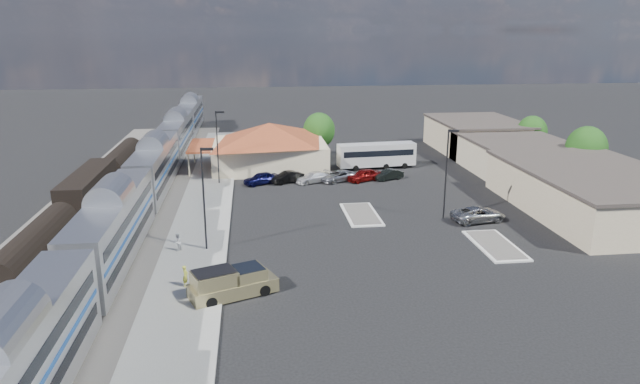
{
  "coord_description": "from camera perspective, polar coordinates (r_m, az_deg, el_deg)",
  "views": [
    {
      "loc": [
        -6.83,
        -52.43,
        18.2
      ],
      "look_at": [
        -0.33,
        1.3,
        2.8
      ],
      "focal_mm": 32.0,
      "sensor_mm": 36.0,
      "label": 1
    }
  ],
  "objects": [
    {
      "name": "parked_car_f",
      "position": [
        72.35,
        6.85,
        1.73
      ],
      "size": [
        4.15,
        2.78,
        1.29
      ],
      "primitive_type": "imported",
      "rotation": [
        0.0,
        0.0,
        -1.17
      ],
      "color": "black",
      "rests_on": "ground"
    },
    {
      "name": "person_b",
      "position": [
        49.78,
        -14.07,
        -4.88
      ],
      "size": [
        0.83,
        0.92,
        1.56
      ],
      "primitive_type": "imported",
      "rotation": [
        0.0,
        0.0,
        -1.95
      ],
      "color": "silver",
      "rests_on": "platform"
    },
    {
      "name": "tree_east_c",
      "position": [
        89.59,
        20.43,
        5.62
      ],
      "size": [
        4.41,
        4.41,
        6.21
      ],
      "color": "#382314",
      "rests_on": "ground"
    },
    {
      "name": "ground",
      "position": [
        55.91,
        0.49,
        -3.11
      ],
      "size": [
        280.0,
        280.0,
        0.0
      ],
      "primitive_type": "plane",
      "color": "black",
      "rests_on": "ground"
    },
    {
      "name": "lamp_plat_s",
      "position": [
        48.35,
        -11.48,
        0.13
      ],
      "size": [
        1.08,
        0.25,
        9.0
      ],
      "color": "black",
      "rests_on": "ground"
    },
    {
      "name": "parked_car_d",
      "position": [
        71.12,
        1.83,
        1.61
      ],
      "size": [
        5.31,
        4.14,
        1.34
      ],
      "primitive_type": "imported",
      "rotation": [
        0.0,
        0.0,
        -1.11
      ],
      "color": "gray",
      "rests_on": "ground"
    },
    {
      "name": "person_a",
      "position": [
        43.02,
        -13.31,
        -8.16
      ],
      "size": [
        0.51,
        0.66,
        1.6
      ],
      "primitive_type": "imported",
      "rotation": [
        0.0,
        0.0,
        1.33
      ],
      "color": "#CBD041",
      "rests_on": "platform"
    },
    {
      "name": "lamp_lot",
      "position": [
        57.2,
        12.63,
        2.5
      ],
      "size": [
        1.08,
        0.25,
        9.0
      ],
      "color": "black",
      "rests_on": "ground"
    },
    {
      "name": "passenger_train",
      "position": [
        68.09,
        -16.17,
        2.24
      ],
      "size": [
        3.0,
        104.0,
        5.55
      ],
      "color": "silver",
      "rests_on": "ground"
    },
    {
      "name": "parked_car_a",
      "position": [
        70.04,
        -5.92,
        1.37
      ],
      "size": [
        4.7,
        3.48,
        1.49
      ],
      "primitive_type": "imported",
      "rotation": [
        0.0,
        0.0,
        -1.12
      ],
      "color": "#0B0C38",
      "rests_on": "ground"
    },
    {
      "name": "tree_depot",
      "position": [
        84.21,
        -0.1,
        6.2
      ],
      "size": [
        4.71,
        4.71,
        6.63
      ],
      "color": "#382314",
      "rests_on": "ground"
    },
    {
      "name": "coach_bus",
      "position": [
        78.03,
        5.67,
        3.8
      ],
      "size": [
        10.78,
        3.24,
        3.41
      ],
      "rotation": [
        0.0,
        0.0,
        1.66
      ],
      "color": "white",
      "rests_on": "ground"
    },
    {
      "name": "lamp_plat_n",
      "position": [
        69.74,
        -10.17,
        5.01
      ],
      "size": [
        1.08,
        0.25,
        9.0
      ],
      "color": "black",
      "rests_on": "ground"
    },
    {
      "name": "buildings_east",
      "position": [
        76.92,
        20.23,
        2.94
      ],
      "size": [
        14.4,
        51.4,
        4.8
      ],
      "color": "#C6B28C",
      "rests_on": "ground"
    },
    {
      "name": "traffic_island_north",
      "position": [
        52.3,
        17.13,
        -5.1
      ],
      "size": [
        3.3,
        7.5,
        0.21
      ],
      "color": "silver",
      "rests_on": "ground"
    },
    {
      "name": "traffic_island_south",
      "position": [
        58.37,
        4.14,
        -2.22
      ],
      "size": [
        3.3,
        7.5,
        0.21
      ],
      "color": "silver",
      "rests_on": "ground"
    },
    {
      "name": "platform",
      "position": [
        61.39,
        -11.42,
        -1.6
      ],
      "size": [
        5.5,
        92.0,
        0.18
      ],
      "primitive_type": "cube",
      "color": "gray",
      "rests_on": "ground"
    },
    {
      "name": "tree_east_b",
      "position": [
        77.54,
        25.08,
        4.0
      ],
      "size": [
        4.94,
        4.94,
        6.96
      ],
      "color": "#382314",
      "rests_on": "ground"
    },
    {
      "name": "parked_car_b",
      "position": [
        70.45,
        -3.32,
        1.48
      ],
      "size": [
        4.49,
        3.28,
        1.41
      ],
      "primitive_type": "imported",
      "rotation": [
        0.0,
        0.0,
        -1.1
      ],
      "color": "black",
      "rests_on": "ground"
    },
    {
      "name": "parked_car_e",
      "position": [
        71.36,
        4.41,
        1.69
      ],
      "size": [
        4.79,
        3.46,
        1.51
      ],
      "primitive_type": "imported",
      "rotation": [
        0.0,
        0.0,
        -1.15
      ],
      "color": "maroon",
      "rests_on": "ground"
    },
    {
      "name": "railbed",
      "position": [
        64.66,
        -19.26,
        -1.32
      ],
      "size": [
        16.0,
        100.0,
        0.12
      ],
      "primitive_type": "cube",
      "color": "#4C4944",
      "rests_on": "ground"
    },
    {
      "name": "freight_cars",
      "position": [
        64.4,
        -22.11,
        0.05
      ],
      "size": [
        2.8,
        46.0,
        4.0
      ],
      "color": "black",
      "rests_on": "ground"
    },
    {
      "name": "station_depot",
      "position": [
        77.93,
        -5.12,
        4.67
      ],
      "size": [
        18.35,
        12.24,
        6.2
      ],
      "color": "#BCAD8A",
      "rests_on": "ground"
    },
    {
      "name": "pickup_truck",
      "position": [
        41.2,
        -8.7,
        -8.97
      ],
      "size": [
        6.54,
        4.39,
        2.12
      ],
      "rotation": [
        0.0,
        0.0,
        1.96
      ],
      "color": "tan",
      "rests_on": "ground"
    },
    {
      "name": "parked_car_c",
      "position": [
        70.44,
        -0.7,
        1.46
      ],
      "size": [
        4.85,
        3.53,
        1.31
      ],
      "primitive_type": "imported",
      "rotation": [
        0.0,
        0.0,
        -1.14
      ],
      "color": "silver",
      "rests_on": "ground"
    },
    {
      "name": "suv",
      "position": [
        58.23,
        15.55,
        -2.16
      ],
      "size": [
        5.72,
        3.36,
        1.49
      ],
      "primitive_type": "imported",
      "rotation": [
        0.0,
        0.0,
        1.74
      ],
      "color": "gray",
      "rests_on": "ground"
    }
  ]
}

